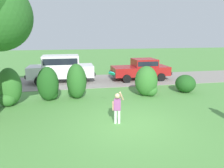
{
  "coord_description": "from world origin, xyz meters",
  "views": [
    {
      "loc": [
        -2.02,
        -7.35,
        3.42
      ],
      "look_at": [
        -0.18,
        2.18,
        1.1
      ],
      "focal_mm": 34.1,
      "sensor_mm": 36.0,
      "label": 1
    }
  ],
  "objects_px": {
    "parked_suv": "(61,67)",
    "frisbee": "(112,73)",
    "parked_sedan": "(141,68)",
    "child_thrower": "(117,106)"
  },
  "relations": [
    {
      "from": "parked_suv",
      "to": "frisbee",
      "type": "bearing_deg",
      "value": -71.58
    },
    {
      "from": "frisbee",
      "to": "parked_sedan",
      "type": "bearing_deg",
      "value": 62.24
    },
    {
      "from": "child_thrower",
      "to": "frisbee",
      "type": "distance_m",
      "value": 1.39
    },
    {
      "from": "frisbee",
      "to": "parked_suv",
      "type": "bearing_deg",
      "value": 108.42
    },
    {
      "from": "child_thrower",
      "to": "frisbee",
      "type": "height_order",
      "value": "frisbee"
    },
    {
      "from": "parked_suv",
      "to": "child_thrower",
      "type": "bearing_deg",
      "value": -73.06
    },
    {
      "from": "parked_suv",
      "to": "child_thrower",
      "type": "relative_size",
      "value": 3.66
    },
    {
      "from": "parked_sedan",
      "to": "parked_suv",
      "type": "distance_m",
      "value": 5.9
    },
    {
      "from": "parked_sedan",
      "to": "frisbee",
      "type": "xyz_separation_m",
      "value": [
        -3.57,
        -6.79,
        0.98
      ]
    },
    {
      "from": "parked_suv",
      "to": "parked_sedan",
      "type": "bearing_deg",
      "value": -1.83
    }
  ]
}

